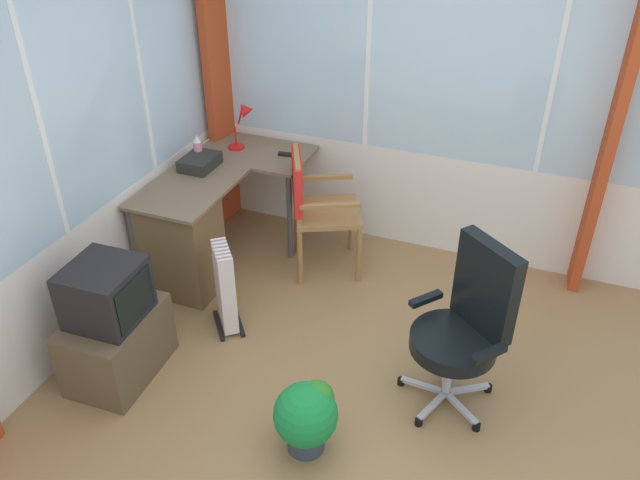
% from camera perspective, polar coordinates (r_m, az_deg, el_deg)
% --- Properties ---
extents(ground, '(4.83, 4.90, 0.06)m').
position_cam_1_polar(ground, '(3.92, 3.99, -15.63)').
color(ground, '#967247').
extents(north_window_panel, '(3.83, 0.07, 2.66)m').
position_cam_1_polar(north_window_panel, '(4.00, -23.51, 6.85)').
color(north_window_panel, white).
rests_on(north_window_panel, ground).
extents(east_window_panel, '(0.07, 3.90, 2.66)m').
position_cam_1_polar(east_window_panel, '(4.78, 12.01, 12.86)').
color(east_window_panel, white).
rests_on(east_window_panel, ground).
extents(curtain_corner, '(0.33, 0.11, 2.56)m').
position_cam_1_polar(curtain_corner, '(5.28, -9.04, 14.52)').
color(curtain_corner, '#B5411E').
rests_on(curtain_corner, ground).
extents(curtain_east_far, '(0.33, 0.10, 2.56)m').
position_cam_1_polar(curtain_east_far, '(4.68, 24.85, 9.50)').
color(curtain_east_far, '#B5411E').
rests_on(curtain_east_far, ground).
extents(desk, '(1.43, 0.91, 0.76)m').
position_cam_1_polar(desk, '(4.74, -11.87, 0.38)').
color(desk, '#76604A').
rests_on(desk, ground).
extents(desk_lamp, '(0.24, 0.21, 0.36)m').
position_cam_1_polar(desk_lamp, '(5.15, -6.77, 10.79)').
color(desk_lamp, red).
rests_on(desk_lamp, desk).
extents(tv_remote, '(0.07, 0.15, 0.02)m').
position_cam_1_polar(tv_remote, '(5.02, -2.92, 7.68)').
color(tv_remote, black).
rests_on(tv_remote, desk).
extents(spray_bottle, '(0.06, 0.06, 0.22)m').
position_cam_1_polar(spray_bottle, '(4.98, -10.91, 8.04)').
color(spray_bottle, pink).
rests_on(spray_bottle, desk).
extents(paper_tray, '(0.30, 0.23, 0.09)m').
position_cam_1_polar(paper_tray, '(4.90, -10.74, 6.90)').
color(paper_tray, '#252724').
rests_on(paper_tray, desk).
extents(wooden_armchair, '(0.64, 0.65, 0.96)m').
position_cam_1_polar(wooden_armchair, '(4.71, -0.88, 3.83)').
color(wooden_armchair, '#9C6F3D').
rests_on(wooden_armchair, ground).
extents(office_chair, '(0.60, 0.61, 1.05)m').
position_cam_1_polar(office_chair, '(3.71, 13.10, -6.99)').
color(office_chair, '#B7B7BF').
rests_on(office_chair, ground).
extents(tv_on_stand, '(0.66, 0.47, 0.81)m').
position_cam_1_polar(tv_on_stand, '(4.10, -18.04, -7.53)').
color(tv_on_stand, brown).
rests_on(tv_on_stand, ground).
extents(space_heater, '(0.35, 0.33, 0.64)m').
position_cam_1_polar(space_heater, '(4.33, -8.57, -4.08)').
color(space_heater, silver).
rests_on(space_heater, ground).
extents(potted_plant, '(0.36, 0.36, 0.44)m').
position_cam_1_polar(potted_plant, '(3.56, -1.17, -15.41)').
color(potted_plant, '#353E48').
rests_on(potted_plant, ground).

